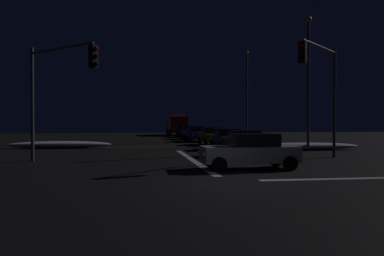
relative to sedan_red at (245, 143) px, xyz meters
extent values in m
cube|color=black|center=(-3.58, -10.26, -0.85)|extent=(120.00, 120.00, 0.10)
cube|color=white|center=(-3.58, -2.17, -0.80)|extent=(0.35, 13.84, 0.01)
cube|color=yellow|center=(-3.58, 9.43, -0.80)|extent=(22.00, 0.15, 0.01)
ellipsoid|color=white|center=(-12.47, 8.82, -0.52)|extent=(7.93, 1.50, 0.56)
ellipsoid|color=white|center=(5.31, 4.08, -0.52)|extent=(8.97, 1.50, 0.55)
cube|color=maroon|center=(0.00, -0.04, -0.13)|extent=(1.80, 4.20, 0.70)
cube|color=black|center=(0.00, 0.16, 0.49)|extent=(1.60, 2.00, 0.55)
cylinder|color=black|center=(0.90, -1.59, -0.48)|extent=(0.22, 0.64, 0.64)
cylinder|color=black|center=(-0.90, -1.59, -0.48)|extent=(0.22, 0.64, 0.64)
cylinder|color=black|center=(0.90, 1.51, -0.48)|extent=(0.22, 0.64, 0.64)
cylinder|color=black|center=(-0.90, 1.51, -0.48)|extent=(0.22, 0.64, 0.64)
sphere|color=#F9EFC6|center=(0.65, -2.16, -0.08)|extent=(0.22, 0.22, 0.22)
sphere|color=#F9EFC6|center=(-0.65, -2.16, -0.08)|extent=(0.22, 0.22, 0.22)
cube|color=#14512D|center=(0.17, 5.29, -0.13)|extent=(1.80, 4.20, 0.70)
cube|color=black|center=(0.17, 5.49, 0.49)|extent=(1.60, 2.00, 0.55)
cylinder|color=black|center=(1.07, 3.74, -0.48)|extent=(0.22, 0.64, 0.64)
cylinder|color=black|center=(-0.73, 3.74, -0.48)|extent=(0.22, 0.64, 0.64)
cylinder|color=black|center=(1.07, 6.84, -0.48)|extent=(0.22, 0.64, 0.64)
cylinder|color=black|center=(-0.73, 6.84, -0.48)|extent=(0.22, 0.64, 0.64)
sphere|color=#F9EFC6|center=(0.82, 3.17, -0.08)|extent=(0.22, 0.22, 0.22)
sphere|color=#F9EFC6|center=(-0.48, 3.17, -0.08)|extent=(0.22, 0.22, 0.22)
cube|color=#C66014|center=(0.21, 11.37, -0.13)|extent=(1.80, 4.20, 0.70)
cube|color=black|center=(0.21, 11.57, 0.49)|extent=(1.60, 2.00, 0.55)
cylinder|color=black|center=(1.11, 9.82, -0.48)|extent=(0.22, 0.64, 0.64)
cylinder|color=black|center=(-0.69, 9.82, -0.48)|extent=(0.22, 0.64, 0.64)
cylinder|color=black|center=(1.11, 12.92, -0.48)|extent=(0.22, 0.64, 0.64)
cylinder|color=black|center=(-0.69, 12.92, -0.48)|extent=(0.22, 0.64, 0.64)
sphere|color=#F9EFC6|center=(0.86, 9.25, -0.08)|extent=(0.22, 0.22, 0.22)
sphere|color=#F9EFC6|center=(-0.44, 9.25, -0.08)|extent=(0.22, 0.22, 0.22)
cube|color=navy|center=(-0.27, 17.72, -0.13)|extent=(1.80, 4.20, 0.70)
cube|color=black|center=(-0.27, 17.92, 0.49)|extent=(1.60, 2.00, 0.55)
cylinder|color=black|center=(0.63, 16.17, -0.48)|extent=(0.22, 0.64, 0.64)
cylinder|color=black|center=(-1.17, 16.17, -0.48)|extent=(0.22, 0.64, 0.64)
cylinder|color=black|center=(0.63, 19.27, -0.48)|extent=(0.22, 0.64, 0.64)
cylinder|color=black|center=(-1.17, 19.27, -0.48)|extent=(0.22, 0.64, 0.64)
sphere|color=#F9EFC6|center=(0.38, 15.60, -0.08)|extent=(0.22, 0.22, 0.22)
sphere|color=#F9EFC6|center=(-0.92, 15.60, -0.08)|extent=(0.22, 0.22, 0.22)
cube|color=slate|center=(-0.19, 23.03, -0.13)|extent=(1.80, 4.20, 0.70)
cube|color=black|center=(-0.19, 23.23, 0.49)|extent=(1.60, 2.00, 0.55)
cylinder|color=black|center=(0.71, 21.48, -0.48)|extent=(0.22, 0.64, 0.64)
cylinder|color=black|center=(-1.09, 21.48, -0.48)|extent=(0.22, 0.64, 0.64)
cylinder|color=black|center=(0.71, 24.58, -0.48)|extent=(0.22, 0.64, 0.64)
cylinder|color=black|center=(-1.09, 24.58, -0.48)|extent=(0.22, 0.64, 0.64)
sphere|color=#F9EFC6|center=(0.46, 20.91, -0.08)|extent=(0.22, 0.22, 0.22)
sphere|color=#F9EFC6|center=(-0.84, 20.91, -0.08)|extent=(0.22, 0.22, 0.22)
cube|color=black|center=(-0.04, 29.31, -0.13)|extent=(1.80, 4.20, 0.70)
cube|color=black|center=(-0.04, 29.51, 0.49)|extent=(1.60, 2.00, 0.55)
cylinder|color=black|center=(0.86, 27.76, -0.48)|extent=(0.22, 0.64, 0.64)
cylinder|color=black|center=(-0.94, 27.76, -0.48)|extent=(0.22, 0.64, 0.64)
cylinder|color=black|center=(0.86, 30.86, -0.48)|extent=(0.22, 0.64, 0.64)
cylinder|color=black|center=(-0.94, 30.86, -0.48)|extent=(0.22, 0.64, 0.64)
sphere|color=#F9EFC6|center=(0.61, 27.19, -0.08)|extent=(0.22, 0.22, 0.22)
sphere|color=#F9EFC6|center=(-0.69, 27.19, -0.08)|extent=(0.22, 0.22, 0.22)
cube|color=red|center=(-0.27, 33.88, 0.83)|extent=(2.40, 2.20, 2.30)
cube|color=silver|center=(-0.27, 38.38, 0.98)|extent=(2.40, 5.00, 2.60)
cylinder|color=black|center=(0.93, 34.48, -0.32)|extent=(0.28, 0.96, 0.96)
cylinder|color=black|center=(-1.47, 34.48, -0.32)|extent=(0.28, 0.96, 0.96)
cylinder|color=black|center=(0.93, 39.18, -0.32)|extent=(0.28, 0.96, 0.96)
cylinder|color=black|center=(-1.47, 39.18, -0.32)|extent=(0.28, 0.96, 0.96)
sphere|color=#F9EFC6|center=(0.58, 32.73, 0.23)|extent=(0.26, 0.26, 0.26)
sphere|color=#F9EFC6|center=(-1.12, 32.73, 0.23)|extent=(0.26, 0.26, 0.26)
cube|color=#B7B7BC|center=(-1.69, -6.80, -0.13)|extent=(4.20, 1.80, 0.70)
cube|color=black|center=(-1.49, -6.80, 0.49)|extent=(2.00, 1.60, 0.55)
cylinder|color=black|center=(-3.24, -7.70, -0.48)|extent=(0.64, 0.22, 0.64)
cylinder|color=black|center=(-3.24, -5.90, -0.48)|extent=(0.64, 0.22, 0.64)
cylinder|color=black|center=(-0.14, -7.70, -0.48)|extent=(0.64, 0.22, 0.64)
cylinder|color=black|center=(-0.14, -5.90, -0.48)|extent=(0.64, 0.22, 0.64)
sphere|color=#F9EFC6|center=(-3.81, -7.45, -0.08)|extent=(0.22, 0.22, 0.22)
sphere|color=#F9EFC6|center=(-3.81, -6.15, -0.08)|extent=(0.22, 0.22, 0.22)
cylinder|color=#4C4C51|center=(4.91, -1.77, 2.42)|extent=(0.18, 0.18, 6.44)
cylinder|color=#4C4C51|center=(3.19, -3.49, 5.34)|extent=(3.53, 3.53, 0.12)
cube|color=black|center=(1.47, -5.21, 4.72)|extent=(0.46, 0.46, 1.05)
sphere|color=red|center=(1.36, -5.32, 5.06)|extent=(0.22, 0.22, 0.22)
sphere|color=black|center=(1.36, -5.32, 4.72)|extent=(0.22, 0.22, 0.22)
sphere|color=black|center=(1.36, -5.32, 4.37)|extent=(0.22, 0.22, 0.22)
cylinder|color=#4C4C51|center=(-12.07, -1.77, 2.20)|extent=(0.18, 0.18, 6.01)
cylinder|color=#4C4C51|center=(-10.32, -3.52, 4.91)|extent=(3.58, 3.58, 0.12)
cube|color=black|center=(-8.57, -5.26, 4.28)|extent=(0.46, 0.46, 1.05)
sphere|color=red|center=(-8.46, -5.38, 4.63)|extent=(0.22, 0.22, 0.22)
sphere|color=black|center=(-8.46, -5.38, 4.28)|extent=(0.22, 0.22, 0.22)
sphere|color=black|center=(-8.46, -5.38, 3.94)|extent=(0.22, 0.22, 0.22)
cylinder|color=#424247|center=(5.61, 3.43, 3.80)|extent=(0.20, 0.20, 9.21)
sphere|color=#F9AD47|center=(5.61, 3.43, 8.59)|extent=(0.44, 0.44, 0.44)
cylinder|color=#424247|center=(5.61, 19.43, 3.92)|extent=(0.20, 0.20, 9.45)
sphere|color=#F9AD47|center=(5.61, 19.43, 8.83)|extent=(0.44, 0.44, 0.44)
camera|label=1|loc=(-6.81, -24.50, 1.34)|focal=38.54mm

